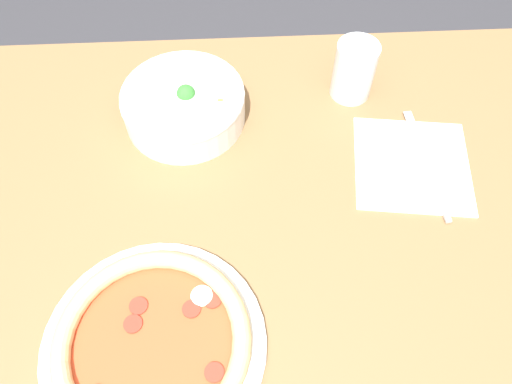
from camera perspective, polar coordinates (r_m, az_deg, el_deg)
ground_plane at (r=1.49m, az=-1.00°, el=-17.40°), size 8.00×8.00×0.00m
dining_table at (r=0.88m, az=-1.62°, el=-6.39°), size 1.32×0.84×0.75m
pizza at (r=0.71m, az=-11.68°, el=-16.58°), size 0.30×0.30×0.04m
bowl at (r=0.89m, az=-8.22°, el=9.92°), size 0.21×0.21×0.08m
napkin at (r=0.88m, az=17.39°, el=2.99°), size 0.21×0.21×0.00m
fork at (r=0.87m, az=15.70°, el=2.98°), size 0.03×0.19×0.00m
knife at (r=0.88m, az=19.09°, el=2.63°), size 0.03×0.23×0.01m
glass at (r=0.93m, az=11.14°, el=13.48°), size 0.07×0.07×0.11m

